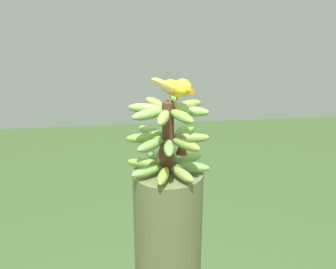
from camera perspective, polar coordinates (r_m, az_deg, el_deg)
name	(u,v)px	position (r m, az deg, el deg)	size (l,w,h in m)	color
banana_bunch	(168,138)	(1.52, 0.02, -0.48)	(0.27, 0.27, 0.24)	#4C2D1E
perched_bird	(177,88)	(1.46, 1.04, 5.59)	(0.12, 0.19, 0.08)	#C68933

